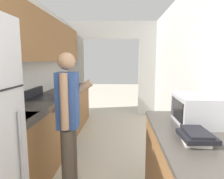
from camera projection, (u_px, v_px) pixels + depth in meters
name	position (u px, v px, depth m)	size (l,w,h in m)	color
wall_left	(21.00, 59.00, 2.81)	(0.38, 7.27, 2.50)	silver
wall_right	(203.00, 81.00, 2.29)	(0.06, 7.27, 2.50)	silver
wall_far_with_doorway	(111.00, 63.00, 5.35)	(2.77, 0.06, 2.50)	silver
counter_left	(56.00, 119.00, 3.56)	(0.62, 3.62, 0.89)	brown
range_oven	(52.00, 123.00, 3.32)	(0.66, 0.74, 1.03)	black
person	(68.00, 123.00, 2.11)	(0.51, 0.38, 1.57)	#4C4238
microwave	(196.00, 110.00, 1.87)	(0.36, 0.46, 0.27)	#B7B7BC
book_stack	(196.00, 136.00, 1.46)	(0.24, 0.29, 0.09)	white
knife	(64.00, 91.00, 3.80)	(0.16, 0.31, 0.02)	#B7B7BC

